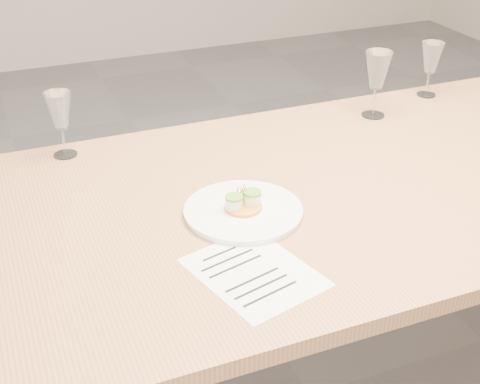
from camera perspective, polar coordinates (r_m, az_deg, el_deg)
name	(u,v)px	position (r m, az deg, el deg)	size (l,w,h in m)	color
dining_table	(324,207)	(1.76, 7.18, -1.29)	(2.40, 1.00, 0.75)	#AF784C
dinner_plate	(243,210)	(1.58, 0.29, -1.54)	(0.28, 0.28, 0.07)	white
recipe_sheet	(254,272)	(1.39, 1.18, -6.87)	(0.27, 0.31, 0.00)	white
wine_glass_1	(60,112)	(1.87, -15.15, 6.60)	(0.07, 0.07, 0.18)	white
wine_glass_2	(377,71)	(2.10, 11.65, 10.04)	(0.08, 0.08, 0.21)	white
wine_glass_3	(431,59)	(2.32, 16.02, 10.87)	(0.07, 0.07, 0.18)	white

